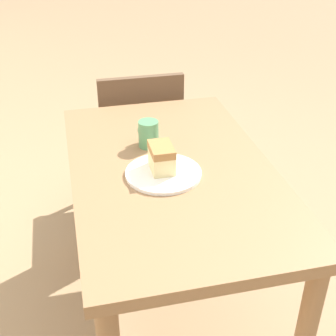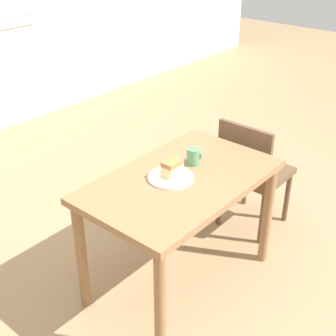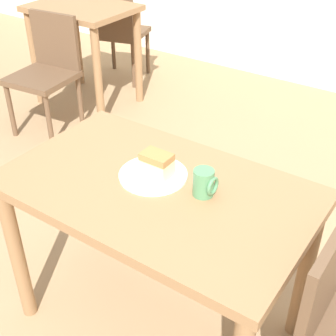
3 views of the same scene
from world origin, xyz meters
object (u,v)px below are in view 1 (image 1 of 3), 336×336
chair_near_window (139,138)px  cake_slice (162,158)px  plate (163,173)px  coffee_mug (148,133)px  dining_table_near (172,194)px

chair_near_window → cake_slice: 0.84m
plate → cake_slice: (0.01, 0.00, 0.05)m
chair_near_window → coffee_mug: 0.67m
dining_table_near → coffee_mug: bearing=15.6°
dining_table_near → coffee_mug: (0.17, 0.05, 0.16)m
cake_slice → coffee_mug: size_ratio=1.11×
dining_table_near → chair_near_window: size_ratio=1.34×
plate → coffee_mug: 0.21m
cake_slice → dining_table_near: bearing=-55.9°
plate → cake_slice: cake_slice is taller
dining_table_near → chair_near_window: (0.75, -0.01, -0.16)m
dining_table_near → plate: plate is taller
plate → cake_slice: bearing=9.1°
coffee_mug → cake_slice: bearing=-178.3°
dining_table_near → coffee_mug: coffee_mug is taller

